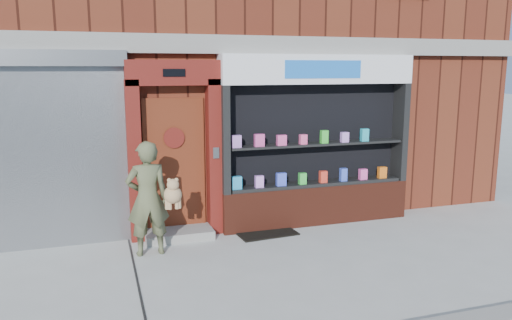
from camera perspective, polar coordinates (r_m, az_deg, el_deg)
name	(u,v)px	position (r m, az deg, el deg)	size (l,w,h in m)	color
ground	(254,272)	(7.04, -0.29, -12.73)	(80.00, 80.00, 0.00)	#9E9E99
building	(176,15)	(12.37, -9.08, 16.06)	(12.00, 8.16, 8.00)	#521E12
shutter_bay	(23,140)	(8.23, -25.05, 2.12)	(3.10, 0.30, 3.04)	gray
red_door_bay	(175,150)	(8.22, -9.24, 1.14)	(1.52, 0.58, 2.90)	#5C140F
pharmacy_bay	(316,148)	(8.91, 6.90, 1.36)	(3.50, 0.41, 3.00)	#592115
woman	(149,198)	(7.58, -12.13, -4.29)	(0.81, 0.54, 1.73)	#525739
doormat	(265,232)	(8.62, 1.04, -8.21)	(0.99, 0.69, 0.02)	black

